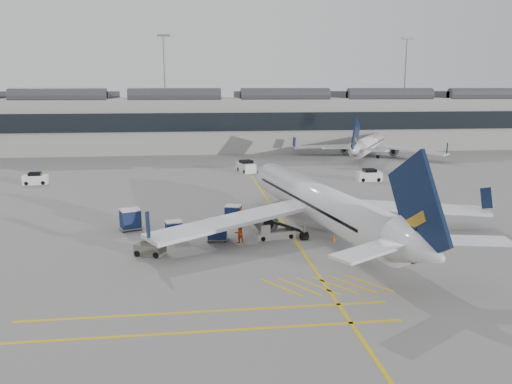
{
  "coord_description": "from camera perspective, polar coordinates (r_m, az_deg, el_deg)",
  "views": [
    {
      "loc": [
        1.45,
        -37.66,
        12.97
      ],
      "look_at": [
        6.81,
        5.17,
        4.0
      ],
      "focal_mm": 35.0,
      "sensor_mm": 36.0,
      "label": 1
    }
  ],
  "objects": [
    {
      "name": "service_van_left",
      "position": [
        75.33,
        -23.9,
        1.38
      ],
      "size": [
        3.36,
        1.92,
        1.65
      ],
      "rotation": [
        0.0,
        0.0,
        0.1
      ],
      "color": "white",
      "rests_on": "ground"
    },
    {
      "name": "service_van_right",
      "position": [
        73.1,
        12.82,
        1.85
      ],
      "size": [
        3.42,
        1.77,
        1.74
      ],
      "rotation": [
        0.0,
        0.0,
        -0.02
      ],
      "color": "white",
      "rests_on": "ground"
    },
    {
      "name": "pushback_tug",
      "position": [
        40.65,
        -12.02,
        -6.31
      ],
      "size": [
        2.56,
        2.07,
        1.25
      ],
      "rotation": [
        0.0,
        0.0,
        -0.38
      ],
      "color": "#59594C",
      "rests_on": "ground"
    },
    {
      "name": "terminal",
      "position": [
        109.81,
        -7.95,
        8.06
      ],
      "size": [
        200.0,
        20.45,
        12.4
      ],
      "color": "#9E9E99",
      "rests_on": "ground"
    },
    {
      "name": "light_masts",
      "position": [
        123.71,
        -8.77,
        12.31
      ],
      "size": [
        113.0,
        0.6,
        25.45
      ],
      "color": "slate",
      "rests_on": "ground"
    },
    {
      "name": "baggage_cart_d",
      "position": [
        48.01,
        -14.17,
        -2.98
      ],
      "size": [
        2.32,
        2.12,
        1.99
      ],
      "rotation": [
        0.0,
        0.0,
        0.36
      ],
      "color": "gray",
      "rests_on": "ground"
    },
    {
      "name": "ramp_agent_a",
      "position": [
        49.06,
        -1.81,
        -2.64
      ],
      "size": [
        0.69,
        0.65,
        1.58
      ],
      "primitive_type": "imported",
      "rotation": [
        0.0,
        0.0,
        0.66
      ],
      "color": "#EA5C0C",
      "rests_on": "ground"
    },
    {
      "name": "baggage_cart_a",
      "position": [
        49.4,
        -2.63,
        -2.42
      ],
      "size": [
        1.92,
        1.74,
        1.68
      ],
      "rotation": [
        0.0,
        0.0,
        -0.32
      ],
      "color": "gray",
      "rests_on": "ground"
    },
    {
      "name": "airliner_main",
      "position": [
        45.54,
        7.39,
        -1.32
      ],
      "size": [
        31.8,
        35.03,
        9.38
      ],
      "rotation": [
        0.0,
        0.0,
        0.18
      ],
      "color": "white",
      "rests_on": "ground"
    },
    {
      "name": "airliner_far",
      "position": [
        98.89,
        12.79,
        5.37
      ],
      "size": [
        26.01,
        28.69,
        8.51
      ],
      "rotation": [
        0.0,
        0.0,
        -0.52
      ],
      "color": "white",
      "rests_on": "ground"
    },
    {
      "name": "safety_cone_engine",
      "position": [
        44.02,
        8.85,
        -5.18
      ],
      "size": [
        0.38,
        0.38,
        0.52
      ],
      "primitive_type": "cone",
      "color": "#F24C0A",
      "rests_on": "ground"
    },
    {
      "name": "belt_loader",
      "position": [
        44.23,
        2.04,
        -4.64
      ],
      "size": [
        4.35,
        1.92,
        1.73
      ],
      "rotation": [
        0.0,
        0.0,
        0.16
      ],
      "color": "beige",
      "rests_on": "ground"
    },
    {
      "name": "baggage_cart_b",
      "position": [
        43.51,
        -4.45,
        -4.27
      ],
      "size": [
        1.92,
        1.65,
        1.86
      ],
      "rotation": [
        0.0,
        0.0,
        -0.12
      ],
      "color": "gray",
      "rests_on": "ground"
    },
    {
      "name": "ramp_agent_b",
      "position": [
        42.81,
        -1.97,
        -4.67
      ],
      "size": [
        1.08,
        1.02,
        1.77
      ],
      "primitive_type": "imported",
      "rotation": [
        0.0,
        0.0,
        3.69
      ],
      "color": "#F4420C",
      "rests_on": "ground"
    },
    {
      "name": "safety_cone_nose",
      "position": [
        62.92,
        3.42,
        0.04
      ],
      "size": [
        0.33,
        0.33,
        0.46
      ],
      "primitive_type": "cone",
      "color": "#F24C0A",
      "rests_on": "ground"
    },
    {
      "name": "baggage_cart_c",
      "position": [
        44.54,
        -9.38,
        -4.22
      ],
      "size": [
        1.72,
        1.51,
        1.58
      ],
      "rotation": [
        0.0,
        0.0,
        0.21
      ],
      "color": "gray",
      "rests_on": "ground"
    },
    {
      "name": "apron_markings",
      "position": [
        50.13,
        2.94,
        -3.26
      ],
      "size": [
        0.25,
        60.0,
        0.01
      ],
      "primitive_type": "cube",
      "color": "gold",
      "rests_on": "ground"
    },
    {
      "name": "service_van_mid",
      "position": [
        78.99,
        -1.13,
        2.91
      ],
      "size": [
        2.86,
        4.06,
        1.89
      ],
      "rotation": [
        0.0,
        0.0,
        1.88
      ],
      "color": "white",
      "rests_on": "ground"
    },
    {
      "name": "ground",
      "position": [
        39.86,
        -8.9,
        -7.4
      ],
      "size": [
        220.0,
        220.0,
        0.0
      ],
      "primitive_type": "plane",
      "color": "gray",
      "rests_on": "ground"
    }
  ]
}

